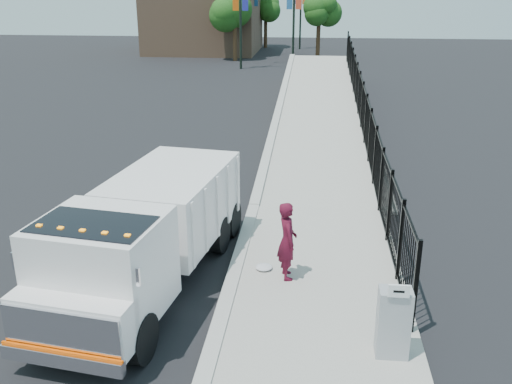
# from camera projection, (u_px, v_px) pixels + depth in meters

# --- Properties ---
(ground) EXTENTS (120.00, 120.00, 0.00)m
(ground) POSITION_uv_depth(u_px,v_px,m) (235.00, 275.00, 12.75)
(ground) COLOR black
(ground) RESTS_ON ground
(sidewalk) EXTENTS (3.55, 12.00, 0.12)m
(sidewalk) POSITION_uv_depth(u_px,v_px,m) (322.00, 329.00, 10.68)
(sidewalk) COLOR #9E998E
(sidewalk) RESTS_ON ground
(curb) EXTENTS (0.30, 12.00, 0.16)m
(curb) POSITION_uv_depth(u_px,v_px,m) (220.00, 322.00, 10.86)
(curb) COLOR #ADAAA3
(curb) RESTS_ON ground
(ramp) EXTENTS (3.95, 24.06, 3.19)m
(ramp) POSITION_uv_depth(u_px,v_px,m) (325.00, 119.00, 27.48)
(ramp) COLOR #9E998E
(ramp) RESTS_ON ground
(iron_fence) EXTENTS (0.10, 28.00, 1.80)m
(iron_fence) POSITION_uv_depth(u_px,v_px,m) (361.00, 120.00, 23.30)
(iron_fence) COLOR black
(iron_fence) RESTS_ON ground
(truck) EXTENTS (3.13, 7.07, 2.34)m
(truck) POSITION_uv_depth(u_px,v_px,m) (145.00, 232.00, 11.78)
(truck) COLOR black
(truck) RESTS_ON ground
(worker) EXTENTS (0.56, 0.71, 1.73)m
(worker) POSITION_uv_depth(u_px,v_px,m) (287.00, 241.00, 12.15)
(worker) COLOR #500D20
(worker) RESTS_ON sidewalk
(utility_cabinet) EXTENTS (0.55, 0.40, 1.25)m
(utility_cabinet) POSITION_uv_depth(u_px,v_px,m) (393.00, 323.00, 9.64)
(utility_cabinet) COLOR gray
(utility_cabinet) RESTS_ON sidewalk
(arrow_sign) EXTENTS (0.35, 0.04, 0.22)m
(arrow_sign) POSITION_uv_depth(u_px,v_px,m) (399.00, 291.00, 9.19)
(arrow_sign) COLOR white
(arrow_sign) RESTS_ON utility_cabinet
(debris) EXTENTS (0.38, 0.38, 0.10)m
(debris) POSITION_uv_depth(u_px,v_px,m) (264.00, 267.00, 12.77)
(debris) COLOR silver
(debris) RESTS_ON sidewalk
(light_pole_0) EXTENTS (3.77, 0.22, 8.00)m
(light_pole_0) POSITION_uv_depth(u_px,v_px,m) (245.00, 9.00, 42.01)
(light_pole_0) COLOR black
(light_pole_0) RESTS_ON ground
(light_pole_1) EXTENTS (3.78, 0.22, 8.00)m
(light_pole_1) POSITION_uv_depth(u_px,v_px,m) (290.00, 8.00, 44.13)
(light_pole_1) COLOR black
(light_pole_1) RESTS_ON ground
(light_pole_2) EXTENTS (3.77, 0.22, 8.00)m
(light_pole_2) POSITION_uv_depth(u_px,v_px,m) (255.00, 5.00, 50.11)
(light_pole_2) COLOR black
(light_pole_2) RESTS_ON ground
(light_pole_3) EXTENTS (3.78, 0.22, 8.00)m
(light_pole_3) POSITION_uv_depth(u_px,v_px,m) (298.00, 3.00, 55.13)
(light_pole_3) COLOR black
(light_pole_3) RESTS_ON ground
(tree_0) EXTENTS (3.06, 3.06, 5.53)m
(tree_0) POSITION_uv_depth(u_px,v_px,m) (235.00, 12.00, 46.73)
(tree_0) COLOR #382314
(tree_0) RESTS_ON ground
(tree_1) EXTENTS (2.06, 2.06, 5.03)m
(tree_1) POSITION_uv_depth(u_px,v_px,m) (319.00, 12.00, 47.10)
(tree_1) COLOR #382314
(tree_1) RESTS_ON ground
(tree_2) EXTENTS (2.72, 2.72, 5.36)m
(tree_2) POSITION_uv_depth(u_px,v_px,m) (266.00, 7.00, 56.67)
(tree_2) COLOR #382314
(tree_2) RESTS_ON ground
(building) EXTENTS (10.00, 10.00, 8.00)m
(building) POSITION_uv_depth(u_px,v_px,m) (204.00, 8.00, 53.34)
(building) COLOR #8C664C
(building) RESTS_ON ground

